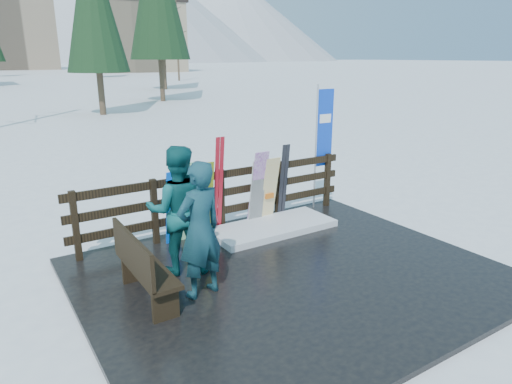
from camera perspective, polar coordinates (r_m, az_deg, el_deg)
ground at (r=7.06m, az=4.44°, el=-10.58°), size 700.00×700.00×0.00m
deck at (r=7.04m, az=4.45°, el=-10.29°), size 6.00×5.00×0.08m
fence at (r=8.50m, az=-4.38°, el=-0.39°), size 5.60×0.10×1.15m
snow_patch at (r=8.59m, az=2.07°, el=-4.41°), size 2.36×1.00×0.12m
bench at (r=6.22m, az=-14.12°, el=-8.86°), size 0.41×1.50×0.97m
snowboard_0 at (r=7.90m, az=-10.27°, el=-1.97°), size 0.26×0.21×1.32m
snowboard_1 at (r=7.98m, az=-8.49°, el=-1.24°), size 0.30×0.23×1.43m
snowboard_2 at (r=8.13m, az=-6.24°, el=-0.99°), size 0.26×0.18×1.39m
snowboard_3 at (r=8.63m, az=0.21°, el=0.43°), size 0.29×0.35×1.47m
snowboard_4 at (r=8.65m, az=0.16°, el=-0.13°), size 0.30×0.23×1.30m
snowboard_5 at (r=8.79m, az=1.67°, el=0.21°), size 0.32×0.29×1.32m
ski_pair_a at (r=8.25m, az=-4.71°, el=0.81°), size 0.16×0.24×1.80m
ski_pair_b at (r=9.03m, az=3.45°, el=1.29°), size 0.17×0.18×1.52m
rental_flag at (r=9.70m, az=8.31°, el=7.34°), size 0.45×0.04×2.60m
person_front at (r=6.08m, az=-7.04°, el=-4.74°), size 0.76×0.57×1.87m
person_back at (r=6.80m, az=-9.70°, el=-2.26°), size 1.15×1.04×1.93m
trees at (r=55.05m, az=-24.56°, el=17.89°), size 42.07×68.86×13.45m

